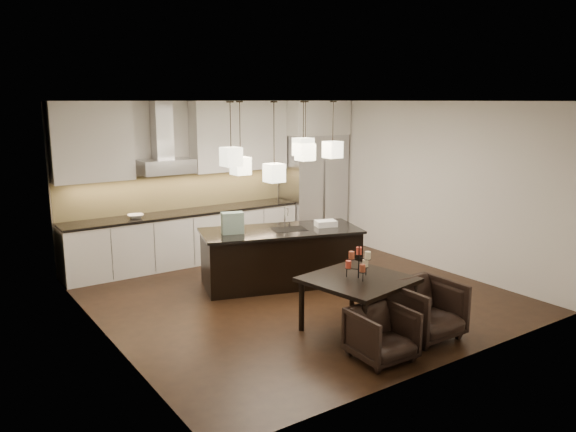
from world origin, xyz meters
TOP-DOWN VIEW (x-y plane):
  - floor at (0.00, 0.00)m, footprint 5.50×5.50m
  - ceiling at (0.00, 0.00)m, footprint 5.50×5.50m
  - wall_back at (0.00, 2.76)m, footprint 5.50×0.02m
  - wall_front at (0.00, -2.76)m, footprint 5.50×0.02m
  - wall_left at (-2.76, 0.00)m, footprint 0.02×5.50m
  - wall_right at (2.76, 0.00)m, footprint 0.02×5.50m
  - refrigerator at (2.10, 2.38)m, footprint 1.20×0.72m
  - fridge_panel at (2.10, 2.38)m, footprint 1.26×0.72m
  - lower_cabinets at (-0.62, 2.43)m, footprint 4.21×0.62m
  - countertop at (-0.62, 2.43)m, footprint 4.21×0.66m
  - backsplash at (-0.62, 2.73)m, footprint 4.21×0.02m
  - upper_cab_left at (-2.10, 2.57)m, footprint 1.25×0.35m
  - upper_cab_right at (0.55, 2.57)m, footprint 1.85×0.35m
  - hood_canopy at (-0.93, 2.48)m, footprint 0.90×0.52m
  - hood_chimney at (-0.93, 2.59)m, footprint 0.30×0.28m
  - fruit_bowl at (-1.53, 2.38)m, footprint 0.31×0.31m
  - island_body at (0.11, 0.55)m, footprint 2.52×1.60m
  - island_top at (0.11, 0.55)m, footprint 2.62×1.69m
  - faucet at (0.22, 0.62)m, footprint 0.16×0.24m
  - tote_bag at (-0.63, 0.75)m, footprint 0.36×0.26m
  - food_container at (0.82, 0.34)m, footprint 0.37×0.31m
  - dining_table at (-0.13, -1.51)m, footprint 1.31×1.31m
  - candelabra at (-0.13, -1.51)m, footprint 0.38×0.38m
  - candle_a at (-0.00, -1.49)m, footprint 0.08×0.08m
  - candle_b at (-0.21, -1.41)m, footprint 0.08×0.08m
  - candle_c at (-0.17, -1.63)m, footprint 0.08×0.08m
  - candle_d at (-0.04, -1.41)m, footprint 0.08×0.08m
  - candle_e at (-0.25, -1.51)m, footprint 0.08×0.08m
  - candle_f at (-0.09, -1.62)m, footprint 0.08×0.08m
  - armchair_left at (-0.43, -2.25)m, footprint 0.65×0.67m
  - armchair_right at (0.43, -2.11)m, footprint 0.75×0.77m
  - pendant_a at (-0.85, 0.33)m, footprint 0.24×0.24m
  - pendant_b at (-0.45, 0.78)m, footprint 0.24×0.24m
  - pendant_c at (0.33, 0.29)m, footprint 0.24×0.24m
  - pendant_d at (0.62, 0.63)m, footprint 0.24×0.24m
  - pendant_e at (1.03, 0.47)m, footprint 0.24×0.24m
  - pendant_f at (-0.25, 0.18)m, footprint 0.24×0.24m

SIDE VIEW (x-z plane):
  - floor at x=0.00m, z-range -0.02..0.00m
  - armchair_left at x=-0.43m, z-range 0.00..0.59m
  - dining_table at x=-0.13m, z-range 0.00..0.68m
  - armchair_right at x=0.43m, z-range 0.00..0.69m
  - island_body at x=0.11m, z-range 0.00..0.83m
  - lower_cabinets at x=-0.62m, z-range 0.00..0.88m
  - island_top at x=0.11m, z-range 0.83..0.86m
  - candle_a at x=0.00m, z-range 0.80..0.89m
  - candle_b at x=-0.21m, z-range 0.80..0.89m
  - candle_c at x=-0.17m, z-range 0.80..0.89m
  - candelabra at x=-0.13m, z-range 0.68..1.09m
  - countertop at x=-0.62m, z-range 0.88..0.92m
  - food_container at x=0.82m, z-range 0.86..0.96m
  - fruit_bowl at x=-1.53m, z-range 0.92..0.98m
  - candle_d at x=-0.04m, z-range 0.95..1.04m
  - candle_e at x=-0.25m, z-range 0.95..1.04m
  - candle_f at x=-0.09m, z-range 0.95..1.04m
  - tote_bag at x=-0.63m, z-range 0.86..1.18m
  - faucet at x=0.22m, z-range 0.86..1.22m
  - refrigerator at x=2.10m, z-range 0.00..2.15m
  - backsplash at x=-0.62m, z-range 0.92..1.55m
  - wall_back at x=0.00m, z-range 0.00..2.80m
  - wall_front at x=0.00m, z-range 0.00..2.80m
  - wall_left at x=-2.76m, z-range 0.00..2.80m
  - wall_right at x=2.76m, z-range 0.00..2.80m
  - hood_canopy at x=-0.93m, z-range 1.60..1.84m
  - pendant_f at x=-0.25m, z-range 1.67..1.93m
  - pendant_b at x=-0.45m, z-range 1.73..1.99m
  - pendant_d at x=0.62m, z-range 1.89..2.15m
  - pendant_e at x=1.03m, z-range 1.92..2.18m
  - pendant_a at x=-0.85m, z-range 1.92..2.18m
  - pendant_c at x=0.33m, z-range 2.01..2.27m
  - upper_cab_left at x=-2.10m, z-range 1.55..2.80m
  - upper_cab_right at x=0.55m, z-range 1.55..2.80m
  - hood_chimney at x=-0.93m, z-range 1.84..2.80m
  - fridge_panel at x=2.10m, z-range 2.15..2.80m
  - ceiling at x=0.00m, z-range 2.80..2.82m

